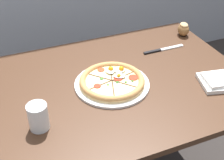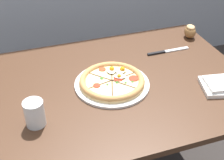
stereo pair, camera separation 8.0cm
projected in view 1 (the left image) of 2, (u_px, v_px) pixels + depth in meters
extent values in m
cube|color=#422819|center=(98.00, 89.00, 1.48)|extent=(1.47, 0.93, 0.03)
cube|color=#422819|center=(169.00, 76.00, 2.22)|extent=(0.06, 0.06, 0.71)
cylinder|color=white|center=(112.00, 84.00, 1.48)|extent=(0.36, 0.36, 0.01)
cylinder|color=#DBB775|center=(112.00, 82.00, 1.47)|extent=(0.31, 0.31, 0.01)
cylinder|color=beige|center=(112.00, 81.00, 1.47)|extent=(0.26, 0.26, 0.00)
torus|color=tan|center=(112.00, 81.00, 1.47)|extent=(0.31, 0.31, 0.03)
cube|color=#472D19|center=(100.00, 77.00, 1.49)|extent=(0.09, 0.10, 0.00)
cube|color=#472D19|center=(100.00, 85.00, 1.44)|extent=(0.13, 0.03, 0.00)
cube|color=#472D19|center=(113.00, 89.00, 1.41)|extent=(0.04, 0.13, 0.00)
cube|color=#472D19|center=(125.00, 84.00, 1.44)|extent=(0.09, 0.10, 0.00)
cube|color=#472D19|center=(123.00, 76.00, 1.50)|extent=(0.13, 0.03, 0.00)
cube|color=#472D19|center=(111.00, 73.00, 1.52)|extent=(0.04, 0.13, 0.00)
cylinder|color=red|center=(101.00, 70.00, 1.54)|extent=(0.04, 0.04, 0.00)
cylinder|color=red|center=(118.00, 78.00, 1.48)|extent=(0.04, 0.04, 0.00)
cylinder|color=red|center=(97.00, 86.00, 1.43)|extent=(0.03, 0.03, 0.00)
cylinder|color=red|center=(133.00, 78.00, 1.49)|extent=(0.05, 0.05, 0.00)
ellipsoid|color=white|center=(119.00, 70.00, 1.53)|extent=(0.08, 0.08, 0.01)
sphere|color=orange|center=(121.00, 69.00, 1.52)|extent=(0.03, 0.03, 0.03)
ellipsoid|color=white|center=(119.00, 76.00, 1.49)|extent=(0.07, 0.07, 0.01)
sphere|color=#F4AD1E|center=(119.00, 76.00, 1.48)|extent=(0.02, 0.02, 0.02)
ellipsoid|color=white|center=(110.00, 71.00, 1.52)|extent=(0.05, 0.06, 0.01)
sphere|color=orange|center=(111.00, 69.00, 1.52)|extent=(0.02, 0.02, 0.02)
cylinder|color=#386B23|center=(101.00, 79.00, 1.48)|extent=(0.02, 0.02, 0.00)
cylinder|color=#477A2D|center=(118.00, 71.00, 1.53)|extent=(0.01, 0.01, 0.00)
cylinder|color=#386B23|center=(108.00, 85.00, 1.44)|extent=(0.01, 0.01, 0.00)
cylinder|color=#2D5B1E|center=(117.00, 82.00, 1.45)|extent=(0.01, 0.01, 0.00)
cylinder|color=#2D5B1E|center=(132.00, 81.00, 1.46)|extent=(0.01, 0.01, 0.00)
cylinder|color=#386B23|center=(117.00, 75.00, 1.50)|extent=(0.01, 0.01, 0.00)
cylinder|color=#2D5B1E|center=(117.00, 70.00, 1.54)|extent=(0.01, 0.01, 0.00)
cylinder|color=#386B23|center=(126.00, 82.00, 1.45)|extent=(0.01, 0.01, 0.00)
cube|color=white|center=(219.00, 82.00, 1.49)|extent=(0.22, 0.20, 0.02)
cube|color=white|center=(220.00, 79.00, 1.48)|extent=(0.17, 0.15, 0.02)
ellipsoid|color=olive|center=(183.00, 29.00, 1.88)|extent=(0.09, 0.10, 0.07)
ellipsoid|color=tan|center=(184.00, 25.00, 1.87)|extent=(0.06, 0.07, 0.02)
cube|color=silver|center=(172.00, 48.00, 1.77)|extent=(0.14, 0.02, 0.01)
cube|color=black|center=(152.00, 52.00, 1.73)|extent=(0.10, 0.02, 0.01)
cylinder|color=white|center=(38.00, 117.00, 1.22)|extent=(0.08, 0.08, 0.11)
cylinder|color=silver|center=(39.00, 121.00, 1.23)|extent=(0.07, 0.07, 0.06)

